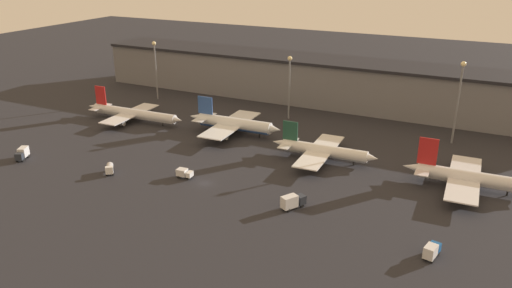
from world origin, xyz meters
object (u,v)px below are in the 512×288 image
object	(u,v)px
service_vehicle_1	(184,173)
service_vehicle_4	(110,168)
airplane_0	(133,114)
service_vehicle_2	(293,201)
airplane_2	(323,151)
service_vehicle_3	(432,251)
airplane_1	(233,124)
airplane_3	(468,178)
service_vehicle_0	(22,153)

from	to	relation	value
service_vehicle_1	service_vehicle_4	world-z (taller)	service_vehicle_4
airplane_0	service_vehicle_1	bearing A→B (deg)	-38.52
service_vehicle_2	service_vehicle_4	distance (m)	58.79
airplane_2	service_vehicle_1	distance (m)	45.30
service_vehicle_3	service_vehicle_4	size ratio (longest dim) A/B	1.13
airplane_1	service_vehicle_2	size ratio (longest dim) A/B	5.23
service_vehicle_1	service_vehicle_3	world-z (taller)	service_vehicle_3
airplane_3	service_vehicle_0	size ratio (longest dim) A/B	5.74
service_vehicle_1	airplane_3	bearing A→B (deg)	17.31
service_vehicle_3	airplane_0	bearing A→B (deg)	80.93
airplane_1	service_vehicle_3	size ratio (longest dim) A/B	6.43
service_vehicle_1	service_vehicle_2	world-z (taller)	service_vehicle_2
service_vehicle_2	airplane_0	bearing A→B (deg)	95.53
airplane_1	service_vehicle_4	size ratio (longest dim) A/B	7.29
airplane_0	airplane_2	world-z (taller)	airplane_0
airplane_1	service_vehicle_2	distance (m)	60.72
service_vehicle_0	service_vehicle_2	bearing A→B (deg)	69.04
airplane_3	service_vehicle_1	distance (m)	82.14
airplane_1	service_vehicle_0	distance (m)	72.15
service_vehicle_0	airplane_0	bearing A→B (deg)	145.44
airplane_0	service_vehicle_2	world-z (taller)	airplane_0
airplane_1	service_vehicle_0	size ratio (longest dim) A/B	5.90
service_vehicle_2	service_vehicle_1	bearing A→B (deg)	115.05
airplane_1	service_vehicle_0	xyz separation A→B (m)	(-50.15, -51.83, -1.80)
airplane_0	service_vehicle_0	xyz separation A→B (m)	(-7.25, -47.00, -1.13)
airplane_3	service_vehicle_1	bearing A→B (deg)	-160.85
service_vehicle_2	service_vehicle_3	size ratio (longest dim) A/B	1.23
airplane_0	airplane_1	distance (m)	43.18
airplane_2	airplane_3	world-z (taller)	airplane_3
airplane_2	service_vehicle_0	xyz separation A→B (m)	(-88.17, -42.52, -1.22)
airplane_2	service_vehicle_0	distance (m)	97.89
airplane_2	airplane_0	bearing A→B (deg)	174.89
airplane_1	airplane_0	bearing A→B (deg)	-175.51
airplane_3	service_vehicle_2	world-z (taller)	airplane_3
airplane_2	service_vehicle_3	bearing A→B (deg)	-48.51
service_vehicle_0	service_vehicle_4	distance (m)	33.46
service_vehicle_0	service_vehicle_4	size ratio (longest dim) A/B	1.24
airplane_3	service_vehicle_2	bearing A→B (deg)	-142.62
airplane_0	service_vehicle_1	size ratio (longest dim) A/B	9.24
service_vehicle_1	airplane_0	bearing A→B (deg)	139.64
airplane_3	service_vehicle_0	distance (m)	138.27
airplane_1	service_vehicle_0	world-z (taller)	airplane_1
airplane_1	airplane_3	xyz separation A→B (m)	(81.98, -11.12, -0.36)
airplane_2	airplane_3	size ratio (longest dim) A/B	0.97
airplane_0	service_vehicle_3	size ratio (longest dim) A/B	7.73
airplane_2	service_vehicle_0	size ratio (longest dim) A/B	5.56
airplane_3	service_vehicle_3	distance (m)	40.67
service_vehicle_2	airplane_2	bearing A→B (deg)	36.52
airplane_2	service_vehicle_4	size ratio (longest dim) A/B	6.88
service_vehicle_4	service_vehicle_1	bearing A→B (deg)	69.18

